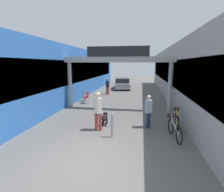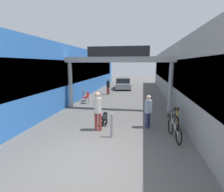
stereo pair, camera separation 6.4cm
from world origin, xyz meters
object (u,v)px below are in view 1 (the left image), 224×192
object	(u,v)px
pedestrian_companion	(148,109)
dog_on_leash	(105,117)
cafe_chair_red_nearer	(86,97)
parked_car_silver	(122,84)
cafe_chair_aluminium_farther	(84,95)
pedestrian_with_dog	(98,109)
bicycle_silver_nearest	(174,127)
bicycle_orange_second	(177,119)
bollard_post_metal	(112,125)
pedestrian_carrying_crate	(108,86)

from	to	relation	value
pedestrian_companion	dog_on_leash	distance (m)	2.18
cafe_chair_red_nearer	parked_car_silver	world-z (taller)	parked_car_silver
cafe_chair_red_nearer	cafe_chair_aluminium_farther	xyz separation A→B (m)	(-0.41, 0.80, 0.00)
pedestrian_with_dog	bicycle_silver_nearest	bearing A→B (deg)	-5.20
pedestrian_companion	bicycle_orange_second	bearing A→B (deg)	8.23
bollard_post_metal	bicycle_silver_nearest	bearing A→B (deg)	8.84
pedestrian_companion	bicycle_silver_nearest	world-z (taller)	pedestrian_companion
pedestrian_carrying_crate	pedestrian_companion	bearing A→B (deg)	-67.36
bollard_post_metal	parked_car_silver	xyz separation A→B (m)	(-1.18, 14.33, 0.12)
bollard_post_metal	pedestrian_companion	bearing A→B (deg)	43.20
pedestrian_carrying_crate	cafe_chair_aluminium_farther	bearing A→B (deg)	-109.48
dog_on_leash	parked_car_silver	world-z (taller)	parked_car_silver
cafe_chair_aluminium_farther	pedestrian_companion	bearing A→B (deg)	-46.93
pedestrian_with_dog	bollard_post_metal	distance (m)	1.14
bollard_post_metal	cafe_chair_red_nearer	size ratio (longest dim) A/B	1.15
bicycle_silver_nearest	cafe_chair_red_nearer	xyz separation A→B (m)	(-5.51, 5.47, 0.10)
bicycle_silver_nearest	bicycle_orange_second	world-z (taller)	same
parked_car_silver	pedestrian_carrying_crate	bearing A→B (deg)	-103.40
pedestrian_with_dog	bicycle_orange_second	xyz separation A→B (m)	(3.60, 0.92, -0.58)
pedestrian_companion	bicycle_orange_second	xyz separation A→B (m)	(1.35, 0.19, -0.45)
bicycle_silver_nearest	parked_car_silver	world-z (taller)	parked_car_silver
pedestrian_with_dog	cafe_chair_red_nearer	distance (m)	5.65
pedestrian_carrying_crate	parked_car_silver	xyz separation A→B (m)	(0.99, 4.14, -0.24)
parked_car_silver	cafe_chair_aluminium_farther	bearing A→B (deg)	-106.25
pedestrian_carrying_crate	bollard_post_metal	size ratio (longest dim) A/B	1.53
pedestrian_carrying_crate	cafe_chair_aluminium_farther	distance (m)	3.76
dog_on_leash	cafe_chair_red_nearer	distance (m)	5.00
pedestrian_companion	bollard_post_metal	distance (m)	2.09
pedestrian_companion	pedestrian_carrying_crate	size ratio (longest dim) A/B	1.00
cafe_chair_red_nearer	pedestrian_companion	bearing A→B (deg)	-44.69
bicycle_silver_nearest	cafe_chair_red_nearer	size ratio (longest dim) A/B	1.89
cafe_chair_red_nearer	pedestrian_carrying_crate	bearing A→B (deg)	79.09
cafe_chair_aluminium_farther	parked_car_silver	bearing A→B (deg)	73.75
dog_on_leash	parked_car_silver	bearing A→B (deg)	92.48
pedestrian_companion	dog_on_leash	world-z (taller)	pedestrian_companion
cafe_chair_red_nearer	cafe_chair_aluminium_farther	bearing A→B (deg)	117.18
pedestrian_with_dog	bicycle_silver_nearest	distance (m)	3.33
cafe_chair_red_nearer	cafe_chair_aluminium_farther	world-z (taller)	same
bollard_post_metal	cafe_chair_red_nearer	world-z (taller)	bollard_post_metal
pedestrian_companion	parked_car_silver	distance (m)	13.19
bicycle_orange_second	bollard_post_metal	size ratio (longest dim) A/B	1.65
pedestrian_carrying_crate	bollard_post_metal	xyz separation A→B (m)	(2.16, -10.19, -0.37)
bicycle_silver_nearest	cafe_chair_aluminium_farther	size ratio (longest dim) A/B	1.89
pedestrian_carrying_crate	bicycle_silver_nearest	xyz separation A→B (m)	(4.67, -9.80, -0.45)
pedestrian_carrying_crate	bicycle_orange_second	world-z (taller)	pedestrian_carrying_crate
bollard_post_metal	cafe_chair_aluminium_farther	distance (m)	7.48
dog_on_leash	cafe_chair_red_nearer	bearing A→B (deg)	118.43
pedestrian_with_dog	pedestrian_companion	world-z (taller)	pedestrian_with_dog
cafe_chair_red_nearer	parked_car_silver	size ratio (longest dim) A/B	0.21
pedestrian_companion	pedestrian_carrying_crate	world-z (taller)	pedestrian_companion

